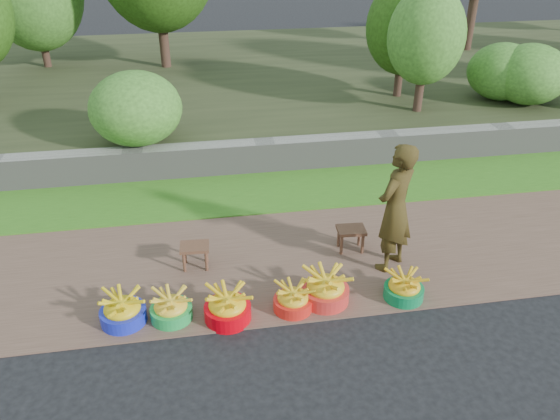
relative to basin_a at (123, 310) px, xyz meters
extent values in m
plane|color=black|center=(2.13, -0.36, -0.17)|extent=(120.00, 120.00, 0.00)
cube|color=brown|center=(2.13, 0.89, -0.16)|extent=(80.00, 2.50, 0.02)
cube|color=#3B7A1E|center=(2.13, 2.89, -0.15)|extent=(80.00, 1.50, 0.04)
cube|color=gray|center=(2.13, 3.74, 0.10)|extent=(80.00, 0.35, 0.55)
cube|color=#343B20|center=(2.13, 8.64, 0.08)|extent=(80.00, 10.00, 0.50)
cylinder|color=#3D281E|center=(5.41, 4.98, 0.84)|extent=(0.17, 0.17, 1.02)
ellipsoid|color=#437E29|center=(5.41, 4.98, 1.79)|extent=(1.46, 1.46, 1.83)
cylinder|color=#3D281E|center=(5.36, 5.99, 0.82)|extent=(0.17, 0.17, 0.98)
ellipsoid|color=#2A5513|center=(5.36, 5.99, 1.77)|extent=(1.55, 1.55, 1.94)
cylinder|color=#3D281E|center=(8.85, 9.83, 1.28)|extent=(0.25, 0.25, 1.89)
cylinder|color=#3D281E|center=(-2.60, 9.83, 0.92)|extent=(0.18, 0.18, 1.17)
cylinder|color=#3D281E|center=(0.39, 9.32, 1.23)|extent=(0.24, 0.24, 1.80)
ellipsoid|color=#437E29|center=(0.01, 4.15, 0.95)|extent=(1.55, 1.55, 1.24)
ellipsoid|color=#437E29|center=(7.40, 5.42, 0.91)|extent=(1.45, 1.45, 1.16)
ellipsoid|color=#437E29|center=(7.78, 5.06, 0.93)|extent=(1.51, 1.51, 1.21)
cylinder|color=#1926CA|center=(0.00, 0.00, -0.08)|extent=(0.51, 0.51, 0.18)
ellipsoid|color=yellow|center=(0.00, 0.00, 0.06)|extent=(0.45, 0.45, 0.29)
cylinder|color=green|center=(0.53, -0.03, -0.09)|extent=(0.47, 0.47, 0.17)
ellipsoid|color=yellow|center=(0.53, -0.03, 0.05)|extent=(0.41, 0.41, 0.27)
cylinder|color=red|center=(1.15, -0.14, -0.08)|extent=(0.53, 0.53, 0.19)
ellipsoid|color=yellow|center=(1.15, -0.14, 0.07)|extent=(0.47, 0.47, 0.30)
cylinder|color=red|center=(1.91, -0.10, -0.09)|extent=(0.45, 0.45, 0.16)
ellipsoid|color=gold|center=(1.91, -0.10, 0.04)|extent=(0.40, 0.40, 0.26)
cylinder|color=red|center=(2.31, -0.02, -0.07)|extent=(0.56, 0.56, 0.20)
ellipsoid|color=yellow|center=(2.31, -0.02, 0.09)|extent=(0.49, 0.49, 0.32)
cylinder|color=#0B773F|center=(3.24, -0.11, -0.09)|extent=(0.47, 0.47, 0.17)
ellipsoid|color=gold|center=(3.24, -0.11, 0.05)|extent=(0.41, 0.41, 0.27)
cube|color=brown|center=(0.83, 0.94, 0.15)|extent=(0.38, 0.30, 0.04)
cylinder|color=brown|center=(0.69, 0.85, -0.01)|extent=(0.04, 0.04, 0.28)
cylinder|color=brown|center=(0.97, 0.83, -0.01)|extent=(0.04, 0.04, 0.28)
cylinder|color=brown|center=(0.70, 1.04, -0.01)|extent=(0.04, 0.04, 0.28)
cylinder|color=brown|center=(0.98, 1.02, -0.01)|extent=(0.04, 0.04, 0.28)
cube|color=brown|center=(2.90, 0.99, 0.16)|extent=(0.39, 0.31, 0.04)
cylinder|color=brown|center=(2.76, 0.91, -0.01)|extent=(0.04, 0.04, 0.29)
cylinder|color=brown|center=(3.04, 0.89, -0.01)|extent=(0.04, 0.04, 0.29)
cylinder|color=brown|center=(2.77, 1.10, -0.01)|extent=(0.04, 0.04, 0.29)
cylinder|color=brown|center=(3.05, 1.08, -0.01)|extent=(0.04, 0.04, 0.29)
imported|color=black|center=(3.30, 0.55, 0.69)|extent=(0.73, 0.70, 1.69)
camera|label=1|loc=(0.94, -4.97, 3.92)|focal=35.00mm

